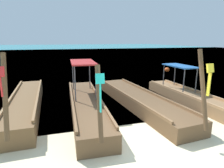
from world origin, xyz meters
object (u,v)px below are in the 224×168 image
Objects in this scene: mooring_buoy_near at (167,70)px; longtail_boat_red_ribbon at (26,104)px; longtail_boat_turquoise_ribbon at (86,104)px; longtail_boat_green_ribbon at (187,96)px; longtail_boat_yellow_ribbon at (139,100)px.

longtail_boat_red_ribbon is at bearing -147.46° from mooring_buoy_near.
longtail_boat_turquoise_ribbon is 5.03m from longtail_boat_green_ribbon.
longtail_boat_turquoise_ribbon is 15.63× the size of mooring_buoy_near.
longtail_boat_yellow_ribbon reaches higher than longtail_boat_turquoise_ribbon.
longtail_boat_turquoise_ribbon is 0.95× the size of longtail_boat_yellow_ribbon.
longtail_boat_green_ribbon is at bearing -1.17° from longtail_boat_yellow_ribbon.
longtail_boat_turquoise_ribbon reaches higher than longtail_boat_green_ribbon.
longtail_boat_turquoise_ribbon is 1.15× the size of longtail_boat_green_ribbon.
longtail_boat_yellow_ribbon is 10.33m from mooring_buoy_near.
longtail_boat_turquoise_ribbon is 2.48m from longtail_boat_yellow_ribbon.
longtail_boat_red_ribbon reaches higher than longtail_boat_turquoise_ribbon.
longtail_boat_green_ribbon is 13.63× the size of mooring_buoy_near.
longtail_boat_turquoise_ribbon is at bearing -137.71° from mooring_buoy_near.
mooring_buoy_near is (8.94, 8.13, -0.12)m from longtail_boat_turquoise_ribbon.
longtail_boat_red_ribbon is 16.15× the size of mooring_buoy_near.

